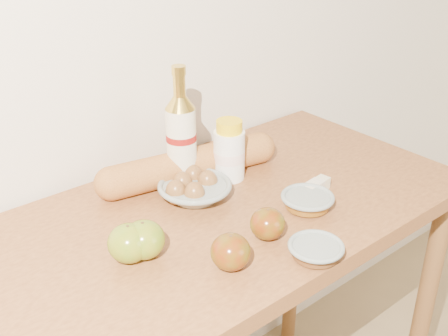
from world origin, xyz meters
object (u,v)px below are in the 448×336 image
Objects in this scene: table at (216,257)px; cream_bottle at (229,152)px; baguette at (190,164)px; egg_bowl at (193,188)px; bourbon_bottle at (181,138)px.

table is 0.25m from cream_bottle.
baguette is at bearing 72.75° from table.
egg_bowl is (-0.13, -0.02, -0.05)m from cream_bottle.
bourbon_bottle is 0.60× the size of baguette.
baguette is (0.05, 0.16, 0.16)m from table.
cream_bottle is (0.10, -0.05, -0.05)m from bourbon_bottle.
bourbon_bottle is 1.29× the size of egg_bowl.
baguette reaches higher than table.
bourbon_bottle is at bearing 71.87° from egg_bowl.
bourbon_bottle reaches higher than baguette.
cream_bottle is (0.13, 0.10, 0.19)m from table.
table is at bearing -142.91° from cream_bottle.
baguette is at bearing 57.90° from egg_bowl.
baguette is at bearing 17.01° from bourbon_bottle.
bourbon_bottle is at bearing 80.99° from table.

